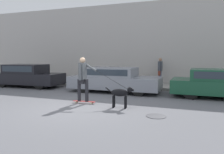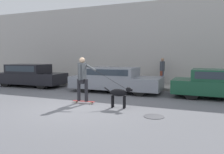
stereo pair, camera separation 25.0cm
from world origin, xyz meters
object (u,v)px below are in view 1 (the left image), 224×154
(pedestrian_with_bag, at_px, (160,70))
(dog, at_px, (121,94))
(skateboarder, at_px, (83,77))
(parked_car_0, at_px, (28,76))
(parked_car_1, at_px, (114,80))
(parked_car_2, at_px, (224,84))

(pedestrian_with_bag, bearing_deg, dog, 86.30)
(dog, height_order, skateboarder, skateboarder)
(pedestrian_with_bag, bearing_deg, parked_car_0, 20.89)
(pedestrian_with_bag, bearing_deg, parked_car_1, 54.49)
(dog, relative_size, pedestrian_with_bag, 0.66)
(parked_car_0, xyz_separation_m, skateboarder, (5.27, -3.00, 0.36))
(parked_car_1, xyz_separation_m, parked_car_2, (5.04, 0.00, 0.01))
(parked_car_0, distance_m, dog, 7.56)
(parked_car_0, bearing_deg, parked_car_1, -2.06)
(parked_car_1, bearing_deg, dog, -66.20)
(parked_car_1, distance_m, skateboarder, 3.03)
(parked_car_1, xyz_separation_m, dog, (1.40, -3.21, -0.11))
(dog, xyz_separation_m, pedestrian_with_bag, (0.55, 5.78, 0.50))
(parked_car_2, bearing_deg, skateboarder, -148.22)
(parked_car_0, distance_m, pedestrian_with_bag, 7.84)
(parked_car_1, distance_m, pedestrian_with_bag, 3.25)
(parked_car_2, distance_m, pedestrian_with_bag, 4.03)
(skateboarder, bearing_deg, pedestrian_with_bag, 65.16)
(parked_car_2, relative_size, pedestrian_with_bag, 2.89)
(parked_car_2, xyz_separation_m, pedestrian_with_bag, (-3.09, 2.57, 0.38))
(parked_car_1, bearing_deg, pedestrian_with_bag, 52.94)
(parked_car_2, bearing_deg, parked_car_1, -178.16)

